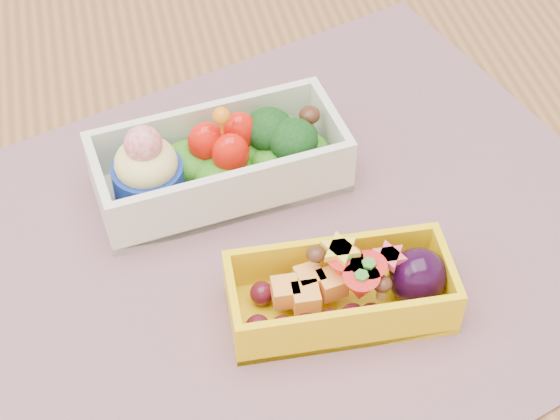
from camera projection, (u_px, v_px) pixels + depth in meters
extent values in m
cube|color=brown|center=(235.00, 270.00, 0.69)|extent=(1.20, 0.80, 0.04)
cube|color=#855C66|center=(272.00, 251.00, 0.67)|extent=(0.64, 0.56, 0.00)
cube|color=silver|center=(219.00, 163.00, 0.69)|extent=(0.20, 0.11, 0.05)
ellipsoid|color=#4E9E20|center=(220.00, 169.00, 0.70)|extent=(0.19, 0.09, 0.02)
cylinder|color=#142F96|center=(149.00, 183.00, 0.68)|extent=(0.05, 0.05, 0.03)
sphere|color=red|center=(143.00, 144.00, 0.65)|extent=(0.03, 0.03, 0.03)
ellipsoid|color=red|center=(206.00, 143.00, 0.69)|extent=(0.03, 0.02, 0.04)
ellipsoid|color=red|center=(231.00, 154.00, 0.68)|extent=(0.03, 0.02, 0.04)
ellipsoid|color=red|center=(239.00, 132.00, 0.69)|extent=(0.03, 0.02, 0.04)
sphere|color=orange|center=(221.00, 116.00, 0.66)|extent=(0.01, 0.01, 0.01)
ellipsoid|color=black|center=(269.00, 129.00, 0.70)|extent=(0.04, 0.04, 0.03)
ellipsoid|color=black|center=(293.00, 140.00, 0.69)|extent=(0.04, 0.04, 0.03)
ellipsoid|color=#3F2111|center=(310.00, 115.00, 0.70)|extent=(0.02, 0.02, 0.01)
cube|color=yellow|center=(340.00, 292.00, 0.62)|extent=(0.16, 0.08, 0.04)
ellipsoid|color=#4A0D1C|center=(296.00, 309.00, 0.61)|extent=(0.08, 0.04, 0.02)
cube|color=orange|center=(307.00, 288.00, 0.61)|extent=(0.04, 0.03, 0.02)
cone|color=red|center=(344.00, 269.00, 0.61)|extent=(0.03, 0.03, 0.03)
cone|color=red|center=(368.00, 276.00, 0.61)|extent=(0.03, 0.03, 0.03)
cone|color=red|center=(360.00, 288.00, 0.60)|extent=(0.03, 0.03, 0.03)
cylinder|color=yellow|center=(340.00, 249.00, 0.61)|extent=(0.03, 0.03, 0.01)
cylinder|color=#E53F5B|center=(389.00, 256.00, 0.61)|extent=(0.03, 0.03, 0.01)
ellipsoid|color=#3F2111|center=(315.00, 267.00, 0.62)|extent=(0.01, 0.01, 0.01)
ellipsoid|color=#3F2111|center=(381.00, 291.00, 0.60)|extent=(0.01, 0.01, 0.01)
ellipsoid|color=black|center=(418.00, 277.00, 0.62)|extent=(0.04, 0.04, 0.04)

